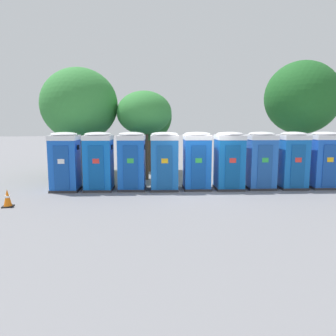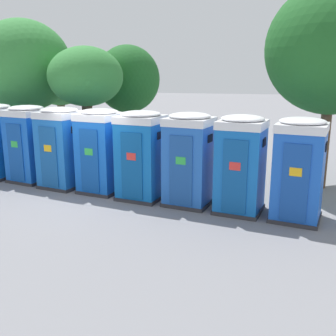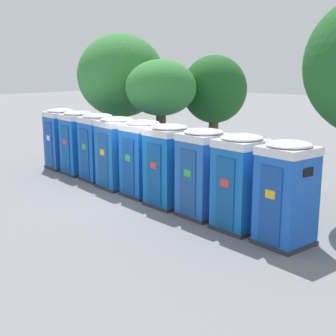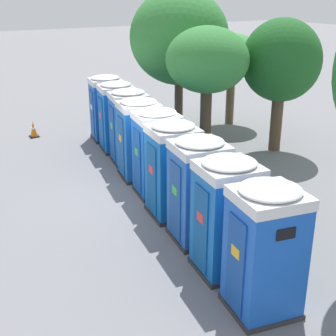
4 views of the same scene
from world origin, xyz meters
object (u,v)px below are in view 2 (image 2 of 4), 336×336
(portapotty_6, at_px, (189,159))
(street_tree_0, at_px, (60,87))
(portapotty_7, at_px, (241,164))
(portapotty_8, at_px, (299,169))
(street_tree_2, at_px, (333,49))
(portapotty_5, at_px, (141,155))
(street_tree_3, at_px, (128,80))
(street_tree_1, at_px, (86,78))
(portapotty_2, at_px, (29,143))
(street_tree_4, at_px, (24,66))
(portapotty_3, at_px, (61,147))
(portapotty_4, at_px, (101,151))

(portapotty_6, relative_size, street_tree_0, 0.65)
(portapotty_7, bearing_deg, portapotty_8, -8.60)
(street_tree_0, xyz_separation_m, street_tree_2, (11.58, -4.29, 1.32))
(portapotty_5, height_order, portapotty_8, same)
(portapotty_5, bearing_deg, portapotty_7, -8.33)
(portapotty_5, bearing_deg, street_tree_3, 113.74)
(street_tree_1, bearing_deg, street_tree_2, -5.29)
(portapotty_2, relative_size, street_tree_4, 0.45)
(street_tree_0, relative_size, street_tree_4, 0.68)
(portapotty_7, bearing_deg, street_tree_4, 153.67)
(street_tree_0, bearing_deg, street_tree_4, -91.56)
(portapotty_3, distance_m, street_tree_0, 7.49)
(portapotty_5, height_order, street_tree_4, street_tree_4)
(portapotty_5, xyz_separation_m, street_tree_2, (5.14, 2.54, 2.96))
(street_tree_4, bearing_deg, street_tree_0, 88.44)
(street_tree_2, bearing_deg, portapotty_5, -153.74)
(street_tree_0, relative_size, street_tree_3, 0.82)
(portapotty_4, xyz_separation_m, street_tree_2, (6.54, 2.23, 2.96))
(portapotty_7, bearing_deg, portapotty_2, 170.19)
(portapotty_7, bearing_deg, street_tree_0, 142.00)
(portapotty_5, relative_size, portapotty_7, 1.00)
(portapotty_7, height_order, street_tree_0, street_tree_0)
(portapotty_5, relative_size, street_tree_1, 0.56)
(street_tree_0, distance_m, street_tree_2, 12.42)
(portapotty_4, relative_size, portapotty_7, 1.00)
(street_tree_0, height_order, street_tree_1, street_tree_1)
(street_tree_4, bearing_deg, portapotty_6, -28.83)
(portapotty_4, bearing_deg, portapotty_8, -9.36)
(portapotty_4, bearing_deg, portapotty_5, -12.20)
(portapotty_8, bearing_deg, portapotty_3, 171.17)
(portapotty_6, height_order, street_tree_3, street_tree_3)
(portapotty_2, bearing_deg, street_tree_4, 123.94)
(portapotty_6, height_order, street_tree_2, street_tree_2)
(portapotty_5, distance_m, street_tree_1, 5.12)
(portapotty_2, height_order, street_tree_4, street_tree_4)
(street_tree_0, relative_size, street_tree_1, 0.86)
(portapotty_4, xyz_separation_m, portapotty_7, (4.23, -0.72, 0.00))
(street_tree_3, relative_size, street_tree_4, 0.83)
(street_tree_0, bearing_deg, portapotty_8, -34.91)
(portapotty_4, distance_m, portapotty_6, 2.86)
(portapotty_4, height_order, street_tree_3, street_tree_3)
(street_tree_0, xyz_separation_m, street_tree_1, (3.15, -3.51, 0.46))
(portapotty_4, height_order, portapotty_6, same)
(portapotty_2, distance_m, street_tree_4, 4.83)
(portapotty_8, distance_m, street_tree_2, 4.42)
(portapotty_4, bearing_deg, portapotty_2, 169.90)
(portapotty_3, relative_size, street_tree_1, 0.56)
(portapotty_3, height_order, street_tree_1, street_tree_1)
(portapotty_7, relative_size, street_tree_3, 0.54)
(portapotty_5, distance_m, portapotty_8, 4.29)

